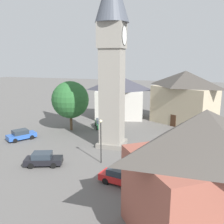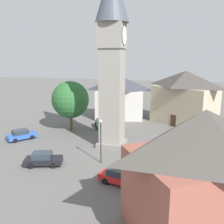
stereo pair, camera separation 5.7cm
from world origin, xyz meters
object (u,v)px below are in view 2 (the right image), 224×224
at_px(building_terrace_right, 120,97).
at_px(building_corner_back, 201,172).
at_px(car_red_corner, 101,123).
at_px(car_white_side, 120,176).
at_px(building_shop_left, 184,97).
at_px(car_black_far, 172,169).
at_px(car_silver_kerb, 21,135).
at_px(tree, 70,100).
at_px(car_blue_kerb, 43,159).
at_px(lamp_post, 101,134).
at_px(clock_tower, 112,44).
at_px(pedestrian, 179,155).

height_order(building_terrace_right, building_corner_back, building_corner_back).
xyz_separation_m(car_red_corner, car_white_side, (-17.95, -8.33, 0.00)).
relative_size(building_shop_left, building_corner_back, 1.11).
xyz_separation_m(car_black_far, building_terrace_right, (22.95, 11.88, 3.52)).
xyz_separation_m(car_white_side, car_black_far, (3.06, -4.69, 0.00)).
height_order(car_silver_kerb, tree, tree).
bearing_deg(tree, car_blue_kerb, -166.71).
xyz_separation_m(car_white_side, tree, (15.16, 12.59, 4.37)).
bearing_deg(car_white_side, building_shop_left, -11.80).
bearing_deg(lamp_post, car_black_far, -96.94).
bearing_deg(lamp_post, building_terrace_right, 9.82).
bearing_deg(car_white_side, car_red_corner, 24.88).
height_order(car_red_corner, tree, tree).
distance_m(clock_tower, car_white_side, 16.74).
height_order(building_shop_left, building_corner_back, building_shop_left).
height_order(car_silver_kerb, building_shop_left, building_shop_left).
bearing_deg(car_black_far, clock_tower, 51.02).
height_order(clock_tower, pedestrian, clock_tower).
xyz_separation_m(building_shop_left, building_corner_back, (-29.80, -1.66, -0.45)).
xyz_separation_m(clock_tower, building_corner_back, (-14.80, -10.76, -9.17)).
height_order(car_white_side, car_black_far, same).
height_order(car_blue_kerb, car_white_side, same).
height_order(clock_tower, car_black_far, clock_tower).
bearing_deg(building_shop_left, clock_tower, 148.75).
bearing_deg(building_shop_left, car_silver_kerb, 126.32).
bearing_deg(lamp_post, car_white_side, -140.05).
bearing_deg(building_corner_back, car_silver_kerb, 61.51).
bearing_deg(car_white_side, building_terrace_right, 15.45).
distance_m(car_blue_kerb, building_shop_left, 27.98).
distance_m(car_red_corner, tree, 6.72).
bearing_deg(clock_tower, car_silver_kerb, 96.85).
bearing_deg(car_silver_kerb, clock_tower, -83.15).
bearing_deg(tree, building_corner_back, -135.72).
bearing_deg(building_shop_left, pedestrian, -179.93).
bearing_deg(car_blue_kerb, car_black_far, -83.52).
height_order(car_white_side, building_corner_back, building_corner_back).
xyz_separation_m(car_white_side, building_corner_back, (-4.80, -6.88, 3.69)).
xyz_separation_m(car_silver_kerb, car_red_corner, (9.58, -9.06, 0.00)).
relative_size(car_red_corner, car_white_side, 1.01).
xyz_separation_m(car_black_far, tree, (12.10, 17.28, 4.37)).
height_order(car_white_side, building_shop_left, building_shop_left).
bearing_deg(tree, car_silver_kerb, 144.72).
height_order(car_silver_kerb, car_red_corner, same).
height_order(car_blue_kerb, car_black_far, same).
xyz_separation_m(pedestrian, building_terrace_right, (19.57, 12.43, 3.27)).
xyz_separation_m(clock_tower, car_white_side, (-10.00, -3.88, -12.85)).
bearing_deg(tree, car_black_far, -125.01).
relative_size(tree, building_shop_left, 0.63).
bearing_deg(pedestrian, clock_tower, 68.72).
distance_m(clock_tower, car_red_corner, 15.76).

